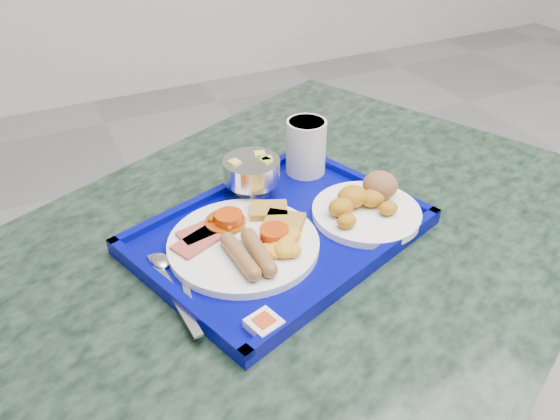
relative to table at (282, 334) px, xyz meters
name	(u,v)px	position (x,y,z in m)	size (l,w,h in m)	color
table	(282,334)	(0.00, 0.00, 0.00)	(1.46, 1.25, 0.77)	gray
tray	(280,233)	(0.01, 0.03, 0.21)	(0.53, 0.45, 0.03)	#02057F
main_plate	(249,241)	(-0.05, 0.01, 0.23)	(0.24, 0.24, 0.04)	white
bread_plate	(367,204)	(0.16, 0.01, 0.23)	(0.18, 0.18, 0.06)	white
fruit_bowl	(252,171)	(0.02, 0.15, 0.26)	(0.10, 0.10, 0.07)	silver
juice_cup	(306,145)	(0.14, 0.18, 0.27)	(0.07, 0.07, 0.10)	silver
spoon	(168,269)	(-0.18, 0.01, 0.22)	(0.05, 0.16, 0.01)	silver
knife	(173,292)	(-0.19, -0.04, 0.21)	(0.01, 0.19, 0.00)	silver
jam_packet	(264,324)	(-0.10, -0.15, 0.22)	(0.05, 0.05, 0.02)	white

